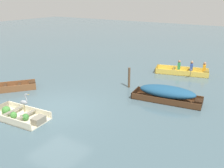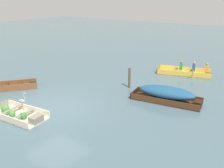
{
  "view_description": "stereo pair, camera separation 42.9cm",
  "coord_description": "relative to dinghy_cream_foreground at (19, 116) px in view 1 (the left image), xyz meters",
  "views": [
    {
      "loc": [
        8.04,
        -7.52,
        5.0
      ],
      "look_at": [
        0.89,
        3.49,
        0.35
      ],
      "focal_mm": 40.0,
      "sensor_mm": 36.0,
      "label": 1
    },
    {
      "loc": [
        8.4,
        -7.28,
        5.0
      ],
      "look_at": [
        0.89,
        3.49,
        0.35
      ],
      "focal_mm": 40.0,
      "sensor_mm": 36.0,
      "label": 2
    }
  ],
  "objects": [
    {
      "name": "dinghy_cream_foreground",
      "position": [
        0.0,
        0.0,
        0.0
      ],
      "size": [
        2.74,
        1.48,
        0.42
      ],
      "color": "beige",
      "rests_on": "ground"
    },
    {
      "name": "rowboat_yellow_with_crew",
      "position": [
        3.97,
        10.38,
        0.07
      ],
      "size": [
        3.65,
        2.35,
        0.92
      ],
      "color": "#E5BC47",
      "rests_on": "ground"
    },
    {
      "name": "skiff_wooden_brown_near_moored",
      "position": [
        -3.17,
        2.18,
        -0.0
      ],
      "size": [
        2.25,
        2.53,
        0.37
      ],
      "color": "brown",
      "rests_on": "ground"
    },
    {
      "name": "ground_plane",
      "position": [
        0.59,
        1.61,
        -0.13
      ],
      "size": [
        80.0,
        80.0,
        0.0
      ],
      "primitive_type": "plane",
      "color": "#47606B"
    },
    {
      "name": "skiff_dark_varnish_mid_moored",
      "position": [
        4.64,
        5.32,
        0.29
      ],
      "size": [
        3.56,
        1.58,
        0.77
      ],
      "color": "#4C2D19",
      "rests_on": "ground"
    },
    {
      "name": "mooring_post",
      "position": [
        2.07,
        5.99,
        0.45
      ],
      "size": [
        0.13,
        0.13,
        1.17
      ],
      "primitive_type": "cylinder",
      "color": "brown",
      "rests_on": "ground"
    },
    {
      "name": "heron_on_dinghy",
      "position": [
        0.46,
        0.01,
        0.75
      ],
      "size": [
        0.45,
        0.25,
        0.84
      ],
      "color": "olive",
      "rests_on": "dinghy_cream_foreground"
    }
  ]
}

